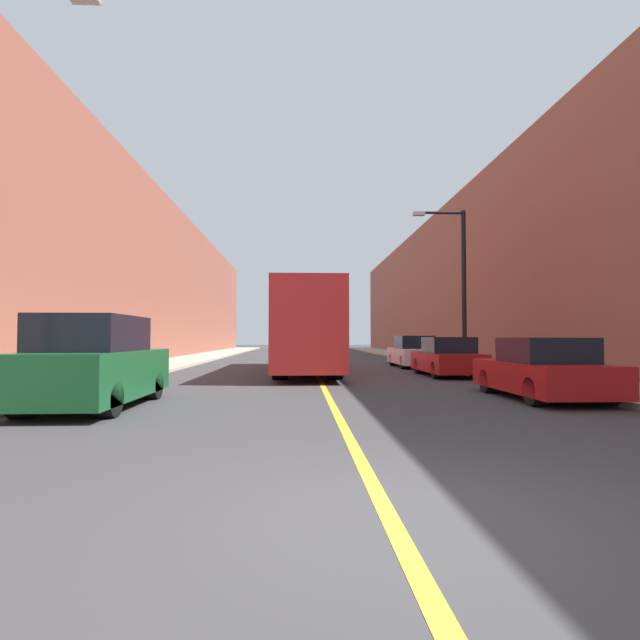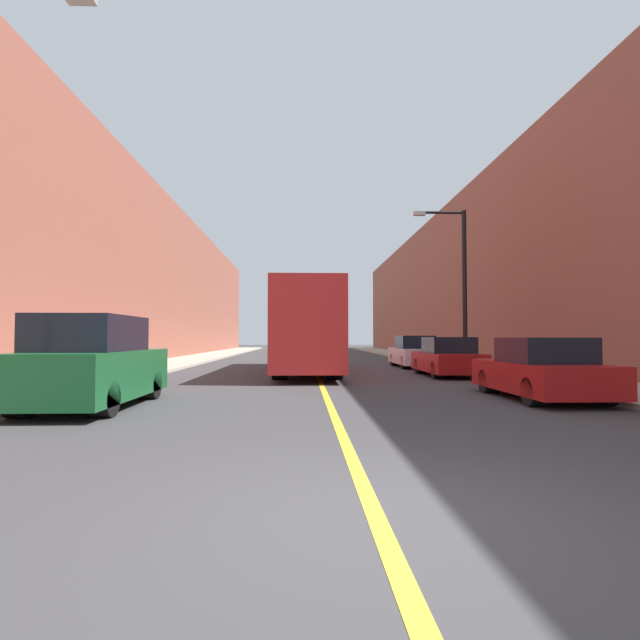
{
  "view_description": "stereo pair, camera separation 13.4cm",
  "coord_description": "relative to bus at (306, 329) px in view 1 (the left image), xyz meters",
  "views": [
    {
      "loc": [
        -0.74,
        -4.05,
        1.46
      ],
      "look_at": [
        0.1,
        15.3,
        2.16
      ],
      "focal_mm": 28.0,
      "sensor_mm": 36.0,
      "label": 1
    },
    {
      "loc": [
        -0.61,
        -4.05,
        1.46
      ],
      "look_at": [
        0.1,
        15.3,
        2.16
      ],
      "focal_mm": 28.0,
      "sensor_mm": 36.0,
      "label": 2
    }
  ],
  "objects": [
    {
      "name": "ground_plane",
      "position": [
        0.42,
        -17.48,
        -1.86
      ],
      "size": [
        200.0,
        200.0,
        0.0
      ],
      "primitive_type": "plane",
      "color": "#38383A"
    },
    {
      "name": "sidewalk_left",
      "position": [
        -7.39,
        12.52,
        -1.79
      ],
      "size": [
        3.28,
        72.0,
        0.13
      ],
      "primitive_type": "cube",
      "color": "#A89E8C",
      "rests_on": "ground"
    },
    {
      "name": "sidewalk_right",
      "position": [
        8.23,
        12.52,
        -1.79
      ],
      "size": [
        3.28,
        72.0,
        0.13
      ],
      "primitive_type": "cube",
      "color": "#A89E8C",
      "rests_on": "ground"
    },
    {
      "name": "building_row_left",
      "position": [
        -11.03,
        12.52,
        3.61
      ],
      "size": [
        4.0,
        72.0,
        10.92
      ],
      "primitive_type": "cube",
      "color": "brown",
      "rests_on": "ground"
    },
    {
      "name": "building_row_right",
      "position": [
        11.87,
        12.52,
        3.54
      ],
      "size": [
        4.0,
        72.0,
        10.78
      ],
      "primitive_type": "cube",
      "color": "brown",
      "rests_on": "ground"
    },
    {
      "name": "road_center_line",
      "position": [
        0.42,
        12.52,
        -1.85
      ],
      "size": [
        0.16,
        72.0,
        0.01
      ],
      "primitive_type": "cube",
      "color": "gold",
      "rests_on": "ground"
    },
    {
      "name": "bus",
      "position": [
        0.0,
        0.0,
        0.0
      ],
      "size": [
        2.47,
        12.65,
        3.46
      ],
      "color": "#AD1E1E",
      "rests_on": "ground"
    },
    {
      "name": "parked_suv_left",
      "position": [
        -4.59,
        -10.87,
        -0.97
      ],
      "size": [
        1.9,
        4.47,
        1.93
      ],
      "color": "#145128",
      "rests_on": "ground"
    },
    {
      "name": "car_right_near",
      "position": [
        5.54,
        -9.78,
        -1.19
      ],
      "size": [
        1.89,
        4.21,
        1.47
      ],
      "color": "maroon",
      "rests_on": "ground"
    },
    {
      "name": "car_right_mid",
      "position": [
        5.38,
        -2.63,
        -1.18
      ],
      "size": [
        1.83,
        4.26,
        1.49
      ],
      "color": "maroon",
      "rests_on": "ground"
    },
    {
      "name": "car_right_far",
      "position": [
        5.39,
        3.08,
        -1.15
      ],
      "size": [
        1.81,
        4.49,
        1.57
      ],
      "color": "silver",
      "rests_on": "ground"
    },
    {
      "name": "street_lamp_right",
      "position": [
        6.68,
        -0.18,
        2.21
      ],
      "size": [
        2.32,
        0.24,
        6.9
      ],
      "color": "black",
      "rests_on": "sidewalk_right"
    }
  ]
}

